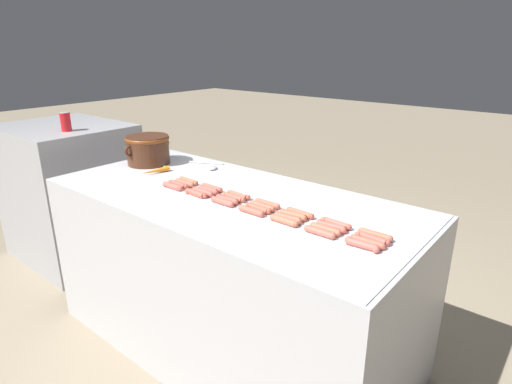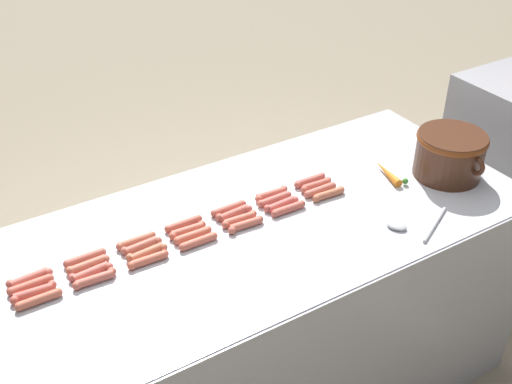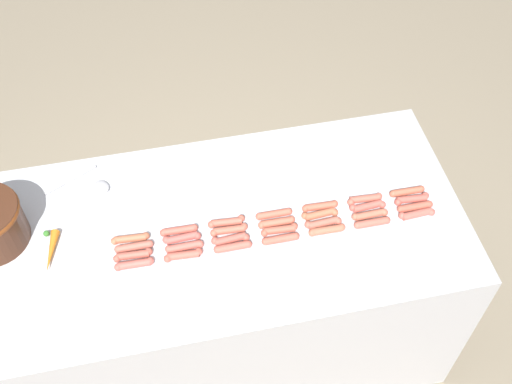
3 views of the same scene
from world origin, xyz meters
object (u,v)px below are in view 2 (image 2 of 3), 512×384
at_px(hot_dog_3, 183,224).
at_px(hot_dog_18, 239,219).
at_px(bean_pot, 450,152).
at_px(hot_dog_27, 328,194).
at_px(hot_dog_5, 271,194).
at_px(hot_dog_1, 85,258).
at_px(hot_dog_13, 316,185).
at_px(carrot, 388,173).
at_px(hot_dog_0, 30,278).
at_px(hot_dog_23, 148,260).
at_px(hot_dog_4, 229,208).
at_px(hot_dog_26, 288,209).
at_px(hot_dog_12, 275,199).
at_px(hot_dog_24, 198,241).
at_px(hot_dog_8, 88,265).
at_px(hot_dog_15, 91,272).
at_px(serving_spoon, 410,225).
at_px(hot_dog_25, 246,225).
at_px(hot_dog_7, 31,285).
at_px(hot_dog_14, 34,292).
at_px(hot_dog_16, 147,252).
at_px(hot_dog_22, 95,279).
at_px(hot_dog_9, 141,246).
at_px(hot_dog_6, 310,180).
at_px(hot_dog_11, 234,213).
at_px(hot_dog_19, 281,204).
at_px(hot_dog_17, 193,235).
at_px(hot_dog_20, 320,190).
at_px(hot_dog_21, 38,299).

height_order(hot_dog_3, hot_dog_18, same).
bearing_deg(bean_pot, hot_dog_27, -103.07).
xyz_separation_m(hot_dog_5, hot_dog_18, (0.07, -0.18, 0.00)).
bearing_deg(hot_dog_1, hot_dog_27, 82.71).
height_order(hot_dog_13, carrot, carrot).
bearing_deg(bean_pot, hot_dog_0, -98.15).
bearing_deg(hot_dog_23, hot_dog_4, 107.67).
xyz_separation_m(hot_dog_0, hot_dog_26, (0.11, 0.87, 0.00)).
height_order(hot_dog_12, hot_dog_24, same).
height_order(hot_dog_8, hot_dog_27, same).
xyz_separation_m(hot_dog_12, hot_dog_15, (0.04, -0.69, 0.00)).
distance_m(hot_dog_3, serving_spoon, 0.77).
bearing_deg(hot_dog_5, hot_dog_25, -57.48).
relative_size(hot_dog_7, hot_dog_14, 1.00).
bearing_deg(hot_dog_7, hot_dog_13, 89.87).
xyz_separation_m(hot_dog_16, hot_dog_22, (0.03, -0.18, 0.00)).
bearing_deg(hot_dog_22, hot_dog_13, 94.57).
height_order(hot_dog_14, hot_dog_25, same).
bearing_deg(hot_dog_26, carrot, 89.36).
relative_size(hot_dog_18, bean_pot, 0.43).
height_order(hot_dog_9, hot_dog_25, same).
bearing_deg(hot_dog_13, hot_dog_22, -85.43).
bearing_deg(hot_dog_3, hot_dog_7, -85.88).
relative_size(hot_dog_6, hot_dog_11, 1.00).
xyz_separation_m(hot_dog_9, hot_dog_26, (0.08, 0.52, 0.00)).
bearing_deg(hot_dog_13, hot_dog_14, -88.10).
distance_m(hot_dog_1, hot_dog_11, 0.52).
distance_m(hot_dog_5, serving_spoon, 0.50).
bearing_deg(hot_dog_25, hot_dog_19, 102.58).
xyz_separation_m(hot_dog_1, hot_dog_15, (0.08, -0.01, 0.00)).
xyz_separation_m(hot_dog_13, hot_dog_22, (0.07, -0.87, 0.00)).
xyz_separation_m(hot_dog_1, serving_spoon, (0.40, 1.00, -0.01)).
distance_m(hot_dog_1, hot_dog_22, 0.11).
bearing_deg(hot_dog_23, hot_dog_6, 99.07).
distance_m(hot_dog_13, hot_dog_24, 0.53).
bearing_deg(hot_dog_5, bean_pot, 71.47).
xyz_separation_m(hot_dog_3, hot_dog_17, (0.07, -0.00, 0.00)).
relative_size(hot_dog_0, hot_dog_20, 1.00).
xyz_separation_m(hot_dog_4, hot_dog_8, (0.04, -0.52, 0.00)).
xyz_separation_m(hot_dog_14, hot_dog_17, (-0.00, 0.52, 0.00)).
bearing_deg(hot_dog_26, hot_dog_25, -89.11).
height_order(hot_dog_17, hot_dog_21, same).
bearing_deg(hot_dog_21, hot_dog_16, 95.35).
bearing_deg(hot_dog_7, carrot, 86.58).
bearing_deg(hot_dog_15, hot_dog_1, 174.60).
bearing_deg(hot_dog_12, hot_dog_3, -96.37).
bearing_deg(hot_dog_12, hot_dog_16, -85.60).
distance_m(hot_dog_3, hot_dog_12, 0.34).
bearing_deg(hot_dog_7, serving_spoon, 72.84).
xyz_separation_m(hot_dog_4, hot_dog_20, (0.07, 0.34, 0.00)).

